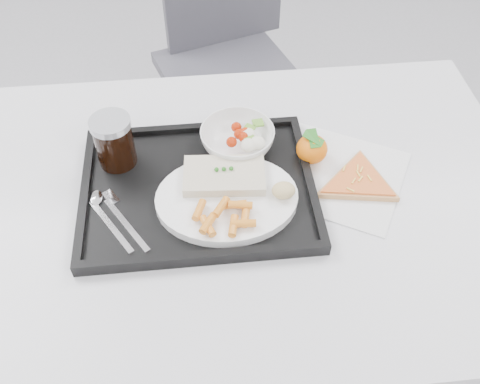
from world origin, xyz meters
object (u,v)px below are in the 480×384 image
(tray, at_px, (198,189))
(tangerine, at_px, (312,149))
(chair, at_px, (227,40))
(table, at_px, (230,218))
(dinner_plate, at_px, (227,199))
(pizza_slice, at_px, (358,181))
(cola_glass, at_px, (114,141))
(salad_bowl, at_px, (237,139))

(tray, height_order, tangerine, tangerine)
(chair, bearing_deg, table, -94.44)
(chair, xyz_separation_m, dinner_plate, (-0.08, -0.91, 0.24))
(tray, xyz_separation_m, tangerine, (0.23, 0.06, 0.03))
(pizza_slice, bearing_deg, tangerine, 137.02)
(tray, relative_size, dinner_plate, 1.67)
(tray, distance_m, cola_glass, 0.19)
(cola_glass, relative_size, tangerine, 1.31)
(cola_glass, height_order, tangerine, cola_glass)
(table, bearing_deg, chair, 85.56)
(salad_bowl, bearing_deg, table, -103.05)
(chair, bearing_deg, pizza_slice, -77.90)
(cola_glass, bearing_deg, salad_bowl, 3.37)
(chair, xyz_separation_m, pizza_slice, (0.19, -0.88, 0.22))
(chair, xyz_separation_m, cola_glass, (-0.29, -0.78, 0.28))
(tray, height_order, salad_bowl, salad_bowl)
(table, xyz_separation_m, salad_bowl, (0.03, 0.12, 0.11))
(table, bearing_deg, tangerine, 24.47)
(chair, distance_m, tray, 0.90)
(table, xyz_separation_m, pizza_slice, (0.26, 0.00, 0.08))
(cola_glass, relative_size, pizza_slice, 0.45)
(table, distance_m, dinner_plate, 0.09)
(tray, relative_size, tangerine, 5.47)
(chair, xyz_separation_m, tangerine, (0.11, -0.80, 0.25))
(table, relative_size, tangerine, 14.59)
(chair, bearing_deg, cola_glass, -110.19)
(chair, relative_size, tangerine, 11.30)
(salad_bowl, distance_m, tangerine, 0.15)
(tray, relative_size, pizza_slice, 1.87)
(cola_glass, height_order, pizza_slice, cola_glass)
(dinner_plate, distance_m, cola_glass, 0.25)
(tray, height_order, pizza_slice, tray)
(tray, xyz_separation_m, salad_bowl, (0.09, 0.10, 0.03))
(table, height_order, chair, chair)
(salad_bowl, distance_m, cola_glass, 0.25)
(pizza_slice, bearing_deg, table, -178.97)
(salad_bowl, height_order, pizza_slice, salad_bowl)
(chair, bearing_deg, tray, -98.41)
(tangerine, bearing_deg, cola_glass, 176.08)
(table, height_order, pizza_slice, pizza_slice)
(dinner_plate, xyz_separation_m, pizza_slice, (0.26, 0.03, -0.01))
(cola_glass, bearing_deg, tray, -29.26)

